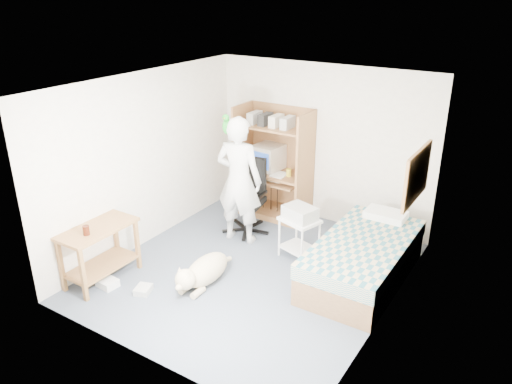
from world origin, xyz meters
TOP-DOWN VIEW (x-y plane):
  - floor at (0.00, 0.00)m, footprint 4.00×4.00m
  - wall_back at (0.00, 2.00)m, footprint 3.60×0.02m
  - wall_right at (1.80, 0.00)m, footprint 0.02×4.00m
  - wall_left at (-1.80, 0.00)m, footprint 0.02×4.00m
  - ceiling at (0.00, 0.00)m, footprint 3.60×4.00m
  - computer_hutch at (-0.70, 1.74)m, footprint 1.20×0.63m
  - bed at (1.30, 0.62)m, footprint 1.02×2.02m
  - side_desk at (-1.55, -1.20)m, footprint 0.50×1.00m
  - corkboard at (1.77, 0.90)m, footprint 0.04×0.94m
  - office_chair at (-0.73, 0.99)m, footprint 0.64×0.64m
  - person at (-0.67, 0.67)m, footprint 0.76×0.56m
  - parrot at (-0.86, 0.69)m, footprint 0.14×0.24m
  - dog at (-0.37, -0.59)m, footprint 0.38×1.14m
  - printer_cart at (0.35, 0.66)m, footprint 0.60×0.53m
  - printer at (0.35, 0.66)m, footprint 0.50×0.43m
  - crt_monitor at (-0.82, 1.75)m, footprint 0.46×0.48m
  - keyboard at (-0.71, 1.58)m, footprint 0.46×0.21m
  - pencil_cup at (-0.38, 1.65)m, footprint 0.08×0.08m
  - drink_glass at (-1.50, -1.40)m, footprint 0.08×0.08m
  - floor_box_a at (-1.37, -1.30)m, footprint 0.27×0.22m
  - floor_box_b at (-0.89, -1.16)m, footprint 0.24×0.27m

SIDE VIEW (x-z plane):
  - floor at x=0.00m, z-range 0.00..0.00m
  - floor_box_b at x=-0.89m, z-range 0.00..0.08m
  - floor_box_a at x=-1.37m, z-range 0.00..0.10m
  - dog at x=-0.37m, z-range -0.03..0.40m
  - bed at x=1.30m, z-range -0.04..0.62m
  - printer_cart at x=0.35m, z-range 0.10..0.70m
  - office_chair at x=-0.73m, z-range -0.16..0.98m
  - side_desk at x=-1.55m, z-range 0.12..0.87m
  - keyboard at x=-0.71m, z-range 0.66..0.69m
  - printer at x=0.35m, z-range 0.60..0.78m
  - drink_glass at x=-1.50m, z-range 0.75..0.87m
  - pencil_cup at x=-0.38m, z-range 0.76..0.88m
  - computer_hutch at x=-0.70m, z-range -0.08..1.72m
  - person at x=-0.67m, z-range 0.00..1.90m
  - crt_monitor at x=-0.82m, z-range 0.77..1.17m
  - wall_back at x=0.00m, z-range 0.00..2.50m
  - wall_right at x=1.80m, z-range 0.00..2.50m
  - wall_left at x=-1.80m, z-range 0.00..2.50m
  - corkboard at x=1.77m, z-range 1.12..1.78m
  - parrot at x=-0.86m, z-range 1.54..1.93m
  - ceiling at x=0.00m, z-range 2.49..2.51m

